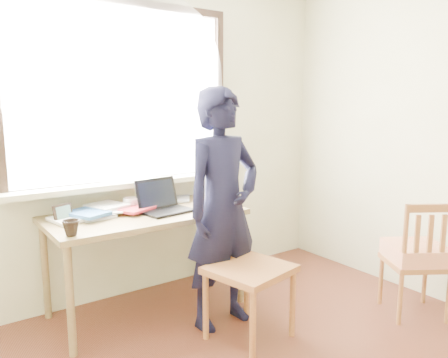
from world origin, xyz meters
TOP-DOWN VIEW (x-y plane):
  - room_shell at (-0.02, 0.20)m, footprint 3.52×4.02m
  - desk at (-0.21, 1.63)m, footprint 1.40×0.70m
  - laptop at (-0.08, 1.60)m, footprint 0.38×0.33m
  - mug_white at (-0.25, 1.79)m, footprint 0.14×0.14m
  - mug_dark at (-0.82, 1.37)m, footprint 0.15×0.15m
  - mouse at (0.21, 1.53)m, footprint 0.09×0.06m
  - desk_clutter at (-0.50, 1.82)m, footprint 0.95×0.51m
  - book_a at (-0.55, 1.90)m, footprint 0.22×0.27m
  - book_b at (0.13, 1.92)m, footprint 0.29×0.31m
  - picture_frame at (-0.77, 1.73)m, footprint 0.14×0.06m
  - work_chair at (0.16, 0.87)m, footprint 0.57×0.55m
  - side_chair at (1.35, 0.42)m, footprint 0.55×0.54m
  - person at (0.15, 1.16)m, footprint 0.63×0.44m

SIDE VIEW (x-z plane):
  - work_chair at x=0.16m, z-range 0.17..0.67m
  - side_chair at x=1.35m, z-range 0.02..0.89m
  - desk at x=-0.21m, z-range 0.30..1.05m
  - book_b at x=0.13m, z-range 0.75..0.77m
  - book_a at x=-0.55m, z-range 0.75..0.77m
  - mouse at x=0.21m, z-range 0.75..0.79m
  - desk_clutter at x=-0.50m, z-range 0.75..0.81m
  - mug_white at x=-0.25m, z-range 0.75..0.84m
  - mug_dark at x=-0.82m, z-range 0.75..0.85m
  - picture_frame at x=-0.77m, z-range 0.75..0.86m
  - laptop at x=-0.08m, z-range 0.69..0.93m
  - person at x=0.15m, z-range 0.00..1.65m
  - room_shell at x=-0.02m, z-range 0.33..2.94m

